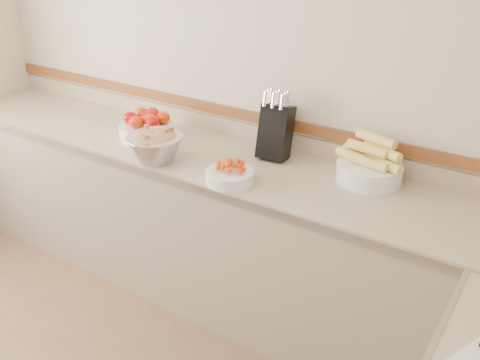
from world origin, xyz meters
The scene contains 7 objects.
back_wall centered at (0.00, 2.00, 1.30)m, with size 4.00×4.00×0.00m, color beige.
counter_back centered at (0.00, 1.68, 0.45)m, with size 4.00×0.65×1.08m.
knife_block centered at (0.24, 1.86, 1.05)m, with size 0.17×0.20×0.38m.
tomato_bowl centered at (-0.53, 1.69, 0.97)m, with size 0.32×0.32×0.16m.
cherry_tomato_bowl centered at (0.21, 1.47, 0.94)m, with size 0.24×0.24×0.13m.
corn_bowl centered at (0.78, 1.86, 0.98)m, with size 0.36×0.32×0.24m.
rhubarb_bowl centered at (-0.27, 1.47, 0.99)m, with size 0.30×0.30×0.17m.
Camera 1 is at (1.54, -0.47, 2.08)m, focal length 40.00 mm.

